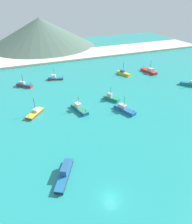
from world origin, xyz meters
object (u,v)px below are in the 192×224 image
(fishing_boat_10, at_px, (149,71))
(fishing_boat_11, at_px, (79,108))
(fishing_boat_6, at_px, (123,73))
(fishing_boat_1, at_px, (191,84))
(fishing_boat_9, at_px, (124,109))
(fishing_boat_3, at_px, (55,78))
(fishing_boat_7, at_px, (24,85))
(fishing_boat_2, at_px, (65,173))
(fishing_boat_0, at_px, (111,98))
(fishing_boat_14, at_px, (35,113))

(fishing_boat_10, relative_size, fishing_boat_11, 1.11)
(fishing_boat_6, relative_size, fishing_boat_11, 0.88)
(fishing_boat_1, height_order, fishing_boat_9, fishing_boat_9)
(fishing_boat_3, height_order, fishing_boat_7, fishing_boat_3)
(fishing_boat_1, distance_m, fishing_boat_2, 74.27)
(fishing_boat_9, bearing_deg, fishing_boat_0, 92.69)
(fishing_boat_7, relative_size, fishing_boat_11, 0.77)
(fishing_boat_3, distance_m, fishing_boat_7, 15.38)
(fishing_boat_11, height_order, fishing_boat_14, fishing_boat_14)
(fishing_boat_10, bearing_deg, fishing_boat_1, -71.29)
(fishing_boat_7, bearing_deg, fishing_boat_9, -49.98)
(fishing_boat_9, bearing_deg, fishing_boat_7, 130.02)
(fishing_boat_2, xyz_separation_m, fishing_boat_10, (60.45, 52.16, -0.03))
(fishing_boat_3, bearing_deg, fishing_boat_0, -62.70)
(fishing_boat_6, xyz_separation_m, fishing_boat_14, (-48.53, -23.41, -0.16))
(fishing_boat_3, distance_m, fishing_boat_11, 33.78)
(fishing_boat_6, distance_m, fishing_boat_11, 42.67)
(fishing_boat_6, bearing_deg, fishing_boat_9, -118.72)
(fishing_boat_9, xyz_separation_m, fishing_boat_10, (32.62, 31.07, 0.05))
(fishing_boat_2, bearing_deg, fishing_boat_14, 94.37)
(fishing_boat_0, distance_m, fishing_boat_3, 34.40)
(fishing_boat_3, bearing_deg, fishing_boat_1, -29.33)
(fishing_boat_14, bearing_deg, fishing_boat_3, 65.37)
(fishing_boat_0, distance_m, fishing_boat_11, 14.83)
(fishing_boat_1, distance_m, fishing_boat_7, 76.92)
(fishing_boat_3, height_order, fishing_boat_11, fishing_boat_3)
(fishing_boat_6, height_order, fishing_boat_14, fishing_boat_6)
(fishing_boat_10, xyz_separation_m, fishing_boat_11, (-47.57, -24.34, -0.01))
(fishing_boat_9, bearing_deg, fishing_boat_3, 111.87)
(fishing_boat_11, bearing_deg, fishing_boat_14, 167.77)
(fishing_boat_10, relative_size, fishing_boat_14, 1.37)
(fishing_boat_3, bearing_deg, fishing_boat_9, -68.13)
(fishing_boat_7, bearing_deg, fishing_boat_10, -5.53)
(fishing_boat_1, height_order, fishing_boat_3, fishing_boat_1)
(fishing_boat_1, relative_size, fishing_boat_6, 1.03)
(fishing_boat_1, xyz_separation_m, fishing_boat_6, (-21.84, 24.65, -0.05))
(fishing_boat_6, height_order, fishing_boat_7, fishing_boat_6)
(fishing_boat_0, distance_m, fishing_boat_2, 41.35)
(fishing_boat_9, bearing_deg, fishing_boat_2, -142.84)
(fishing_boat_3, relative_size, fishing_boat_10, 0.77)
(fishing_boat_0, bearing_deg, fishing_boat_6, 51.39)
(fishing_boat_0, relative_size, fishing_boat_11, 0.72)
(fishing_boat_3, xyz_separation_m, fishing_boat_6, (34.57, -7.04, 0.03))
(fishing_boat_9, distance_m, fishing_boat_14, 31.83)
(fishing_boat_10, bearing_deg, fishing_boat_14, -161.49)
(fishing_boat_1, xyz_separation_m, fishing_boat_7, (-71.46, 28.47, -0.03))
(fishing_boat_9, relative_size, fishing_boat_14, 1.22)
(fishing_boat_1, bearing_deg, fishing_boat_7, 158.28)
(fishing_boat_7, xyz_separation_m, fishing_boat_9, (31.29, -37.26, -0.02))
(fishing_boat_2, height_order, fishing_boat_9, fishing_boat_9)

